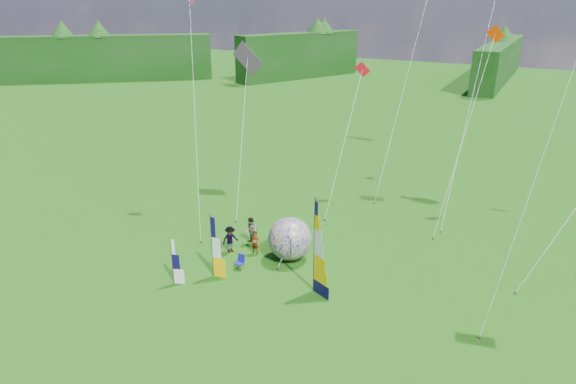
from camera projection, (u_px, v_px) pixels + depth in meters
The scene contains 18 objects.
ground at pixel (269, 320), 26.36m from camera, with size 220.00×220.00×0.00m, color #2A6315.
treeline_ring at pixel (268, 251), 24.91m from camera, with size 210.00×210.00×8.00m, color #1E411A, non-canonical shape.
feather_banner_main at pixel (314, 247), 27.95m from camera, with size 1.47×0.10×5.47m, color #0E0840, non-canonical shape.
side_banner_left at pixel (212, 247), 29.76m from camera, with size 1.06×0.10×3.84m, color #FFBC00, non-canonical shape.
side_banner_far at pixel (172, 262), 29.18m from camera, with size 0.85×0.10×2.82m, color white, non-canonical shape.
bol_inflatable at pixel (290, 239), 31.98m from camera, with size 2.74×2.74×2.74m, color #000C9D.
spectator_a at pixel (255, 243), 32.75m from camera, with size 0.58×0.38×1.59m, color #66594C.
spectator_b at pixel (251, 231), 33.98m from camera, with size 0.92×0.45×1.89m, color #66594C.
spectator_c at pixel (230, 239), 32.95m from camera, with size 1.16×0.43×1.80m, color #66594C.
spectator_d at pixel (286, 236), 33.41m from camera, with size 1.02×0.42×1.74m, color #66594C.
camp_chair at pixel (239, 262), 31.05m from camera, with size 0.53×0.53×0.92m, color navy, non-canonical shape.
kite_whale at pixel (475, 79), 37.12m from camera, with size 3.29×14.54×19.70m, color black, non-canonical shape.
kite_rainbow_delta at pixel (242, 121), 39.21m from camera, with size 8.45×12.71×13.12m, color #F13000, non-canonical shape.
kite_parafoil at pixel (549, 132), 23.25m from camera, with size 6.20×9.55×19.60m, color #CC4924, non-canonical shape.
small_kite_red at pixel (344, 136), 38.73m from camera, with size 2.25×9.04×11.16m, color red, non-canonical shape.
small_kite_orange at pixel (466, 127), 35.46m from camera, with size 3.41×10.17×14.06m, color #F53800, non-canonical shape.
small_kite_pink at pixel (194, 108), 35.42m from camera, with size 7.15×9.02×16.58m, color #E54B9B, non-canonical shape.
small_kite_green at pixel (405, 80), 42.26m from camera, with size 2.15×13.35×17.99m, color green, non-canonical shape.
Camera 1 is at (11.29, -19.13, 15.67)m, focal length 32.00 mm.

